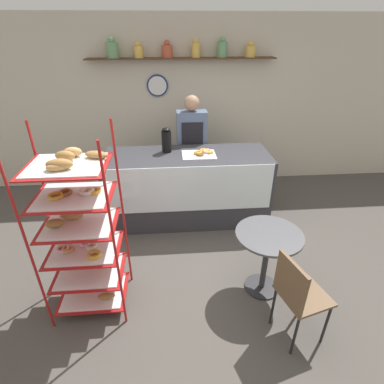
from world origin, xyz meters
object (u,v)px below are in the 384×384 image
object	(u,v)px
cafe_table	(267,248)
coffee_carafe	(166,140)
person_worker	(192,146)
donut_tray_counter	(202,153)
cafe_chair	(297,292)
pastry_rack	(82,231)

from	to	relation	value
cafe_table	coffee_carafe	world-z (taller)	coffee_carafe
coffee_carafe	person_worker	bearing A→B (deg)	47.57
person_worker	donut_tray_counter	distance (m)	0.57
person_worker	cafe_chair	world-z (taller)	person_worker
pastry_rack	cafe_table	xyz separation A→B (m)	(1.76, 0.04, -0.34)
person_worker	pastry_rack	bearing A→B (deg)	-119.43
person_worker	coffee_carafe	bearing A→B (deg)	-132.43
person_worker	cafe_table	bearing A→B (deg)	-73.33
coffee_carafe	donut_tray_counter	world-z (taller)	coffee_carafe
person_worker	cafe_chair	bearing A→B (deg)	-75.40
person_worker	donut_tray_counter	xyz separation A→B (m)	(0.09, -0.56, 0.10)
pastry_rack	coffee_carafe	bearing A→B (deg)	64.53
donut_tray_counter	person_worker	bearing A→B (deg)	99.20
cafe_chair	donut_tray_counter	xyz separation A→B (m)	(-0.59, 2.04, 0.45)
coffee_carafe	donut_tray_counter	size ratio (longest dim) A/B	0.76
coffee_carafe	cafe_table	bearing A→B (deg)	-58.56
donut_tray_counter	coffee_carafe	bearing A→B (deg)	162.79
cafe_table	cafe_chair	size ratio (longest dim) A/B	0.81
cafe_chair	donut_tray_counter	bearing A→B (deg)	0.65
person_worker	cafe_table	xyz separation A→B (m)	(0.60, -2.01, -0.37)
pastry_rack	person_worker	distance (m)	2.35
pastry_rack	cafe_chair	size ratio (longest dim) A/B	2.04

